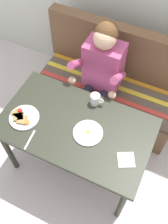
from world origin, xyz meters
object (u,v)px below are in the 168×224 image
object	(u,v)px
couch	(109,89)
person	(100,72)
plate_breakfast	(23,117)
plate_eggs	(88,133)
fork	(30,140)
coffee_mug	(95,99)
table	(76,131)
napkin	(126,160)

from	to	relation	value
couch	person	size ratio (longest dim) A/B	1.19
plate_breakfast	plate_eggs	distance (m)	0.53
fork	coffee_mug	bearing A→B (deg)	54.66
table	plate_breakfast	bearing A→B (deg)	-163.92
person	couch	bearing A→B (deg)	74.80
plate_eggs	coffee_mug	size ratio (longest dim) A/B	1.93
table	plate_breakfast	size ratio (longest dim) A/B	5.06
plate_eggs	fork	world-z (taller)	plate_eggs
person	napkin	size ratio (longest dim) A/B	10.14
coffee_mug	couch	bearing A→B (deg)	95.41
couch	coffee_mug	size ratio (longest dim) A/B	12.20
fork	napkin	bearing A→B (deg)	7.10
couch	person	xyz separation A→B (m)	(-0.05, -0.17, 0.41)
coffee_mug	fork	world-z (taller)	coffee_mug
plate_breakfast	fork	distance (m)	0.21
plate_eggs	coffee_mug	world-z (taller)	coffee_mug
fork	couch	bearing A→B (deg)	70.48
plate_breakfast	fork	xyz separation A→B (m)	(0.15, -0.14, -0.01)
plate_breakfast	fork	bearing A→B (deg)	-43.59
plate_breakfast	napkin	distance (m)	0.86
couch	napkin	world-z (taller)	couch
napkin	table	bearing A→B (deg)	167.31
table	napkin	bearing A→B (deg)	-12.69
plate_breakfast	fork	size ratio (longest dim) A/B	1.40
plate_breakfast	plate_eggs	world-z (taller)	plate_breakfast
couch	fork	xyz separation A→B (m)	(-0.26, -1.03, 0.40)
plate_eggs	napkin	world-z (taller)	plate_eggs
person	plate_eggs	distance (m)	0.63
couch	plate_breakfast	world-z (taller)	couch
coffee_mug	napkin	size ratio (longest dim) A/B	0.99
person	fork	world-z (taller)	person
couch	plate_eggs	xyz separation A→B (m)	(0.12, -0.79, 0.41)
coffee_mug	table	bearing A→B (deg)	-99.95
plate_eggs	fork	bearing A→B (deg)	-147.29
couch	person	world-z (taller)	person
person	plate_eggs	bearing A→B (deg)	-75.09
person	napkin	xyz separation A→B (m)	(0.50, -0.69, -0.01)
person	fork	xyz separation A→B (m)	(-0.21, -0.85, -0.01)
couch	napkin	xyz separation A→B (m)	(0.45, -0.87, 0.40)
plate_eggs	coffee_mug	xyz separation A→B (m)	(-0.07, 0.29, 0.04)
table	plate_eggs	xyz separation A→B (m)	(0.12, -0.02, 0.09)
table	plate_eggs	size ratio (longest dim) A/B	5.26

